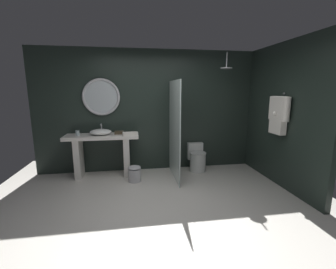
{
  "coord_description": "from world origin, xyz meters",
  "views": [
    {
      "loc": [
        -0.38,
        -3.06,
        1.76
      ],
      "look_at": [
        0.22,
        0.71,
        1.01
      ],
      "focal_mm": 24.26,
      "sensor_mm": 36.0,
      "label": 1
    }
  ],
  "objects": [
    {
      "name": "round_wall_mirror",
      "position": [
        -1.0,
        1.81,
        1.62
      ],
      "size": [
        0.76,
        0.06,
        0.76
      ],
      "color": "#B7B7BC"
    },
    {
      "name": "waste_bin",
      "position": [
        -0.37,
        1.18,
        0.16
      ],
      "size": [
        0.25,
        0.25,
        0.32
      ],
      "color": "#B7B7BC",
      "rests_on": "ground_plane"
    },
    {
      "name": "shower_glass_panel",
      "position": [
        0.44,
        1.29,
        0.97
      ],
      "size": [
        0.02,
        1.11,
        1.94
      ],
      "primitive_type": "cube",
      "color": "silver",
      "rests_on": "ground_plane"
    },
    {
      "name": "tissue_box",
      "position": [
        -0.66,
        1.6,
        0.9
      ],
      "size": [
        0.17,
        0.13,
        0.06
      ],
      "primitive_type": "cube",
      "color": "#3D3323",
      "rests_on": "vanity_counter"
    },
    {
      "name": "vessel_sink",
      "position": [
        -1.02,
        1.57,
        0.93
      ],
      "size": [
        0.43,
        0.35,
        0.21
      ],
      "color": "white",
      "rests_on": "vanity_counter"
    },
    {
      "name": "tumbler_cup",
      "position": [
        -1.46,
        1.59,
        0.92
      ],
      "size": [
        0.08,
        0.08,
        0.1
      ],
      "primitive_type": "cylinder",
      "color": "silver",
      "rests_on": "vanity_counter"
    },
    {
      "name": "vanity_counter",
      "position": [
        -1.0,
        1.59,
        0.57
      ],
      "size": [
        1.46,
        0.48,
        0.87
      ],
      "color": "silver",
      "rests_on": "ground_plane"
    },
    {
      "name": "back_wall_panel",
      "position": [
        0.0,
        1.9,
        1.3
      ],
      "size": [
        4.8,
        0.1,
        2.6
      ],
      "primitive_type": "cube",
      "color": "#1E2823",
      "rests_on": "ground_plane"
    },
    {
      "name": "side_wall_right",
      "position": [
        2.35,
        0.76,
        1.3
      ],
      "size": [
        0.1,
        2.47,
        2.6
      ],
      "primitive_type": "cube",
      "color": "#1E2823",
      "rests_on": "ground_plane"
    },
    {
      "name": "hanging_bathrobe",
      "position": [
        2.21,
        0.63,
        1.35
      ],
      "size": [
        0.2,
        0.51,
        0.74
      ],
      "color": "#B7B7BC"
    },
    {
      "name": "folded_hand_towel",
      "position": [
        -0.43,
        1.45,
        0.9
      ],
      "size": [
        0.31,
        0.2,
        0.06
      ],
      "primitive_type": "cube",
      "rotation": [
        0.0,
        0.0,
        0.17
      ],
      "color": "silver",
      "rests_on": "vanity_counter"
    },
    {
      "name": "rain_shower_head",
      "position": [
        1.53,
        1.46,
        2.21
      ],
      "size": [
        0.23,
        0.23,
        0.32
      ],
      "color": "#B7B7BC"
    },
    {
      "name": "ground_plane",
      "position": [
        0.0,
        0.0,
        0.0
      ],
      "size": [
        5.76,
        5.76,
        0.0
      ],
      "primitive_type": "plane",
      "color": "silver"
    },
    {
      "name": "toilet",
      "position": [
        1.01,
        1.61,
        0.26
      ],
      "size": [
        0.36,
        0.52,
        0.58
      ],
      "color": "white",
      "rests_on": "ground_plane"
    }
  ]
}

